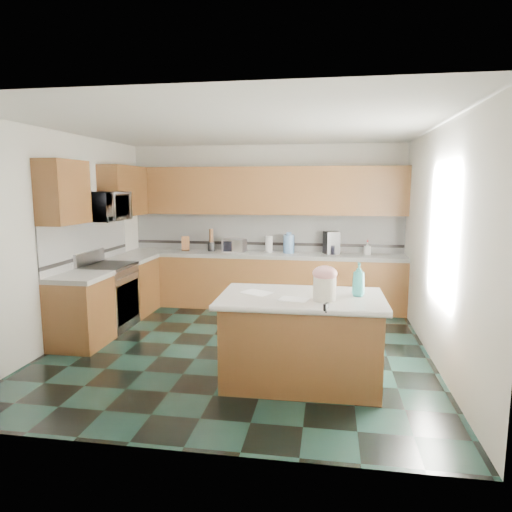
% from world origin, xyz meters
% --- Properties ---
extents(floor, '(4.60, 4.60, 0.00)m').
position_xyz_m(floor, '(0.00, 0.00, 0.00)').
color(floor, black).
rests_on(floor, ground).
extents(ceiling, '(4.60, 4.60, 0.00)m').
position_xyz_m(ceiling, '(0.00, 0.00, 2.70)').
color(ceiling, white).
rests_on(ceiling, ground).
extents(wall_back, '(4.60, 0.04, 2.70)m').
position_xyz_m(wall_back, '(0.00, 2.32, 1.35)').
color(wall_back, white).
rests_on(wall_back, ground).
extents(wall_front, '(4.60, 0.04, 2.70)m').
position_xyz_m(wall_front, '(0.00, -2.32, 1.35)').
color(wall_front, white).
rests_on(wall_front, ground).
extents(wall_left, '(0.04, 4.60, 2.70)m').
position_xyz_m(wall_left, '(-2.32, 0.00, 1.35)').
color(wall_left, white).
rests_on(wall_left, ground).
extents(wall_right, '(0.04, 4.60, 2.70)m').
position_xyz_m(wall_right, '(2.32, 0.00, 1.35)').
color(wall_right, white).
rests_on(wall_right, ground).
extents(back_base_cab, '(4.60, 0.60, 0.86)m').
position_xyz_m(back_base_cab, '(0.00, 2.00, 0.43)').
color(back_base_cab, '#351E0C').
rests_on(back_base_cab, ground).
extents(back_countertop, '(4.60, 0.64, 0.06)m').
position_xyz_m(back_countertop, '(0.00, 2.00, 0.89)').
color(back_countertop, white).
rests_on(back_countertop, back_base_cab).
extents(back_upper_cab, '(4.60, 0.33, 0.78)m').
position_xyz_m(back_upper_cab, '(0.00, 2.13, 1.94)').
color(back_upper_cab, '#351E0C').
rests_on(back_upper_cab, wall_back).
extents(back_backsplash, '(4.60, 0.02, 0.63)m').
position_xyz_m(back_backsplash, '(0.00, 2.29, 1.24)').
color(back_backsplash, silver).
rests_on(back_backsplash, back_countertop).
extents(back_accent_band, '(4.60, 0.01, 0.05)m').
position_xyz_m(back_accent_band, '(0.00, 2.28, 1.04)').
color(back_accent_band, black).
rests_on(back_accent_band, back_countertop).
extents(left_base_cab_rear, '(0.60, 0.82, 0.86)m').
position_xyz_m(left_base_cab_rear, '(-2.00, 1.29, 0.43)').
color(left_base_cab_rear, '#351E0C').
rests_on(left_base_cab_rear, ground).
extents(left_counter_rear, '(0.64, 0.82, 0.06)m').
position_xyz_m(left_counter_rear, '(-2.00, 1.29, 0.89)').
color(left_counter_rear, white).
rests_on(left_counter_rear, left_base_cab_rear).
extents(left_base_cab_front, '(0.60, 0.72, 0.86)m').
position_xyz_m(left_base_cab_front, '(-2.00, -0.24, 0.43)').
color(left_base_cab_front, '#351E0C').
rests_on(left_base_cab_front, ground).
extents(left_counter_front, '(0.64, 0.72, 0.06)m').
position_xyz_m(left_counter_front, '(-2.00, -0.24, 0.89)').
color(left_counter_front, white).
rests_on(left_counter_front, left_base_cab_front).
extents(left_backsplash, '(0.02, 2.30, 0.63)m').
position_xyz_m(left_backsplash, '(-2.29, 0.55, 1.24)').
color(left_backsplash, silver).
rests_on(left_backsplash, wall_left).
extents(left_accent_band, '(0.01, 2.30, 0.05)m').
position_xyz_m(left_accent_band, '(-2.28, 0.55, 1.04)').
color(left_accent_band, black).
rests_on(left_accent_band, wall_left).
extents(left_upper_cab_rear, '(0.33, 1.09, 0.78)m').
position_xyz_m(left_upper_cab_rear, '(-2.13, 1.42, 1.94)').
color(left_upper_cab_rear, '#351E0C').
rests_on(left_upper_cab_rear, wall_left).
extents(left_upper_cab_front, '(0.33, 0.72, 0.78)m').
position_xyz_m(left_upper_cab_front, '(-2.13, -0.24, 1.94)').
color(left_upper_cab_front, '#351E0C').
rests_on(left_upper_cab_front, wall_left).
extents(range_body, '(0.60, 0.76, 0.88)m').
position_xyz_m(range_body, '(-2.00, 0.50, 0.44)').
color(range_body, '#B7B7BC').
rests_on(range_body, ground).
extents(range_oven_door, '(0.02, 0.68, 0.55)m').
position_xyz_m(range_oven_door, '(-1.71, 0.50, 0.40)').
color(range_oven_door, black).
rests_on(range_oven_door, range_body).
extents(range_cooktop, '(0.62, 0.78, 0.04)m').
position_xyz_m(range_cooktop, '(-2.00, 0.50, 0.90)').
color(range_cooktop, black).
rests_on(range_cooktop, range_body).
extents(range_handle, '(0.02, 0.66, 0.02)m').
position_xyz_m(range_handle, '(-1.68, 0.50, 0.78)').
color(range_handle, '#B7B7BC').
rests_on(range_handle, range_body).
extents(range_backguard, '(0.06, 0.76, 0.18)m').
position_xyz_m(range_backguard, '(-2.26, 0.50, 1.02)').
color(range_backguard, '#B7B7BC').
rests_on(range_backguard, range_body).
extents(microwave, '(0.50, 0.73, 0.41)m').
position_xyz_m(microwave, '(-2.00, 0.50, 1.73)').
color(microwave, '#B7B7BC').
rests_on(microwave, wall_left).
extents(island_base, '(1.56, 0.91, 0.86)m').
position_xyz_m(island_base, '(0.82, -0.89, 0.43)').
color(island_base, '#351E0C').
rests_on(island_base, ground).
extents(island_top, '(1.66, 1.01, 0.06)m').
position_xyz_m(island_top, '(0.82, -0.89, 0.89)').
color(island_top, white).
rests_on(island_top, island_base).
extents(island_bullnose, '(1.65, 0.08, 0.06)m').
position_xyz_m(island_bullnose, '(0.82, -1.39, 0.89)').
color(island_bullnose, white).
rests_on(island_bullnose, island_base).
extents(treat_jar, '(0.27, 0.27, 0.23)m').
position_xyz_m(treat_jar, '(1.05, -1.06, 1.03)').
color(treat_jar, beige).
rests_on(treat_jar, island_top).
extents(treat_jar_lid, '(0.24, 0.24, 0.15)m').
position_xyz_m(treat_jar_lid, '(1.05, -1.06, 1.19)').
color(treat_jar_lid, pink).
rests_on(treat_jar_lid, treat_jar).
extents(treat_jar_knob, '(0.08, 0.03, 0.03)m').
position_xyz_m(treat_jar_knob, '(1.05, -1.06, 1.24)').
color(treat_jar_knob, tan).
rests_on(treat_jar_knob, treat_jar_lid).
extents(treat_jar_knob_end_l, '(0.04, 0.04, 0.04)m').
position_xyz_m(treat_jar_knob_end_l, '(1.01, -1.06, 1.24)').
color(treat_jar_knob_end_l, tan).
rests_on(treat_jar_knob_end_l, treat_jar_lid).
extents(treat_jar_knob_end_r, '(0.04, 0.04, 0.04)m').
position_xyz_m(treat_jar_knob_end_r, '(1.09, -1.06, 1.24)').
color(treat_jar_knob_end_r, tan).
rests_on(treat_jar_knob_end_r, treat_jar_lid).
extents(soap_bottle_island, '(0.14, 0.15, 0.34)m').
position_xyz_m(soap_bottle_island, '(1.38, -0.82, 1.09)').
color(soap_bottle_island, teal).
rests_on(soap_bottle_island, island_top).
extents(paper_sheet_a, '(0.31, 0.26, 0.00)m').
position_xyz_m(paper_sheet_a, '(0.75, -1.07, 0.92)').
color(paper_sheet_a, white).
rests_on(paper_sheet_a, island_top).
extents(paper_sheet_b, '(0.37, 0.34, 0.00)m').
position_xyz_m(paper_sheet_b, '(0.35, -0.84, 0.92)').
color(paper_sheet_b, white).
rests_on(paper_sheet_b, island_top).
extents(clamp_body, '(0.05, 0.09, 0.08)m').
position_xyz_m(clamp_body, '(1.07, -1.37, 0.93)').
color(clamp_body, black).
rests_on(clamp_body, island_top).
extents(clamp_handle, '(0.01, 0.06, 0.01)m').
position_xyz_m(clamp_handle, '(1.07, -1.42, 0.91)').
color(clamp_handle, black).
rests_on(clamp_handle, island_top).
extents(knife_block, '(0.17, 0.21, 0.26)m').
position_xyz_m(knife_block, '(-1.35, 2.05, 1.04)').
color(knife_block, '#472814').
rests_on(knife_block, back_countertop).
extents(utensil_crock, '(0.12, 0.12, 0.15)m').
position_xyz_m(utensil_crock, '(-0.90, 2.08, 1.00)').
color(utensil_crock, black).
rests_on(utensil_crock, back_countertop).
extents(utensil_bundle, '(0.07, 0.07, 0.23)m').
position_xyz_m(utensil_bundle, '(-0.90, 2.08, 1.19)').
color(utensil_bundle, '#472814').
rests_on(utensil_bundle, utensil_crock).
extents(toaster_oven, '(0.39, 0.29, 0.21)m').
position_xyz_m(toaster_oven, '(-0.49, 2.05, 1.03)').
color(toaster_oven, '#B7B7BC').
rests_on(toaster_oven, back_countertop).
extents(toaster_oven_door, '(0.33, 0.01, 0.17)m').
position_xyz_m(toaster_oven_door, '(-0.49, 1.93, 1.03)').
color(toaster_oven_door, black).
rests_on(toaster_oven_door, toaster_oven).
extents(paper_towel, '(0.12, 0.12, 0.27)m').
position_xyz_m(paper_towel, '(0.09, 2.10, 1.05)').
color(paper_towel, white).
rests_on(paper_towel, back_countertop).
extents(paper_towel_base, '(0.18, 0.18, 0.01)m').
position_xyz_m(paper_towel_base, '(0.09, 2.10, 0.93)').
color(paper_towel_base, '#B7B7BC').
rests_on(paper_towel_base, back_countertop).
extents(water_jug, '(0.18, 0.18, 0.30)m').
position_xyz_m(water_jug, '(0.42, 2.06, 1.07)').
color(water_jug, '#628FC8').
rests_on(water_jug, back_countertop).
extents(water_jug_neck, '(0.09, 0.09, 0.04)m').
position_xyz_m(water_jug_neck, '(0.42, 2.06, 1.24)').
color(water_jug_neck, '#628FC8').
rests_on(water_jug_neck, water_jug).
extents(coffee_maker, '(0.28, 0.30, 0.37)m').
position_xyz_m(coffee_maker, '(1.12, 2.08, 1.10)').
color(coffee_maker, black).
rests_on(coffee_maker, back_countertop).
extents(coffee_carafe, '(0.15, 0.15, 0.15)m').
position_xyz_m(coffee_carafe, '(1.12, 2.03, 1.00)').
color(coffee_carafe, black).
rests_on(coffee_carafe, back_countertop).
extents(soap_bottle_back, '(0.11, 0.11, 0.21)m').
position_xyz_m(soap_bottle_back, '(1.69, 2.05, 1.02)').
color(soap_bottle_back, white).
rests_on(soap_bottle_back, back_countertop).
extents(soap_back_cap, '(0.02, 0.02, 0.03)m').
position_xyz_m(soap_back_cap, '(1.69, 2.05, 1.14)').
color(soap_back_cap, red).
rests_on(soap_back_cap, soap_bottle_back).
extents(window_light_proxy, '(0.02, 1.40, 1.10)m').
position_xyz_m(window_light_proxy, '(2.29, -0.20, 1.50)').
color(window_light_proxy, white).
rests_on(window_light_proxy, wall_right).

